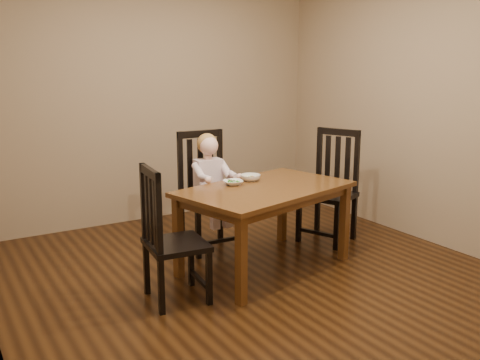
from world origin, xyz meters
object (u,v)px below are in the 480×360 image
chair_right (330,188)px  bowl_veg (251,178)px  dining_table (265,196)px  chair_child (207,193)px  bowl_peas (233,183)px  chair_left (169,238)px  toddler (209,179)px

chair_right → bowl_veg: (-0.97, -0.04, 0.22)m
dining_table → chair_child: (-0.17, 0.74, -0.11)m
bowl_veg → chair_right: bearing=2.2°
chair_right → bowl_peas: 1.21m
dining_table → chair_left: 1.00m
chair_child → chair_right: bearing=162.2°
dining_table → chair_child: 0.77m
chair_child → toddler: (-0.00, -0.06, 0.15)m
bowl_peas → toddler: bearing=87.5°
dining_table → bowl_veg: size_ratio=9.12×
chair_child → chair_left: 1.22m
toddler → chair_right: bearing=164.7°
chair_left → chair_right: size_ratio=0.93×
chair_left → bowl_peas: size_ratio=6.22×
chair_child → chair_right: chair_child is taller
chair_left → bowl_veg: (0.99, 0.44, 0.26)m
dining_table → bowl_peas: bowl_peas is taller
toddler → chair_left: bearing=50.3°
bowl_veg → toddler: bearing=114.8°
chair_child → toddler: size_ratio=1.95×
chair_child → bowl_peas: bearing=90.4°
dining_table → chair_left: (-0.98, -0.18, -0.15)m
bowl_peas → chair_right: bearing=4.8°
chair_child → chair_right: size_ratio=1.01×
bowl_peas → bowl_veg: size_ratio=0.94×
dining_table → bowl_peas: 0.30m
dining_table → toddler: 0.71m
chair_child → bowl_peas: 0.58m
chair_child → bowl_veg: (0.19, -0.48, 0.22)m
dining_table → bowl_veg: (0.02, 0.26, 0.11)m
bowl_veg → bowl_peas: bearing=-164.2°
chair_left → bowl_peas: chair_left is taller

